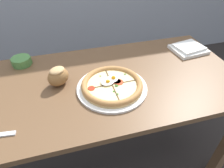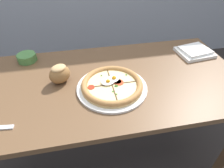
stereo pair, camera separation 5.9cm
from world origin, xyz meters
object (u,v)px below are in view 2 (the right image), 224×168
Objects in this scene: dining_table at (106,95)px; pizza at (112,85)px; ramekin_bowl at (27,57)px; bread_piece_near at (60,74)px; napkin_folded at (195,52)px.

pizza is at bearing -76.34° from dining_table.
bread_piece_near is at bearing -50.96° from ramekin_bowl.
ramekin_bowl is at bearing 129.04° from bread_piece_near.
dining_table is 0.53m from ramekin_bowl.
napkin_folded is (0.60, 0.16, 0.13)m from dining_table.
pizza is 0.28m from bread_piece_near.
pizza is (0.02, -0.07, 0.13)m from dining_table.
napkin_folded is (1.04, -0.12, -0.01)m from ramekin_bowl.
ramekin_bowl is 0.52× the size of napkin_folded.
dining_table is 10.68× the size of bread_piece_near.
ramekin_bowl is 0.32m from bread_piece_near.
ramekin_bowl reaches higher than napkin_folded.
ramekin_bowl is (-0.43, 0.28, 0.14)m from dining_table.
bread_piece_near reaches higher than napkin_folded.
pizza is at bearing -22.92° from bread_piece_near.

